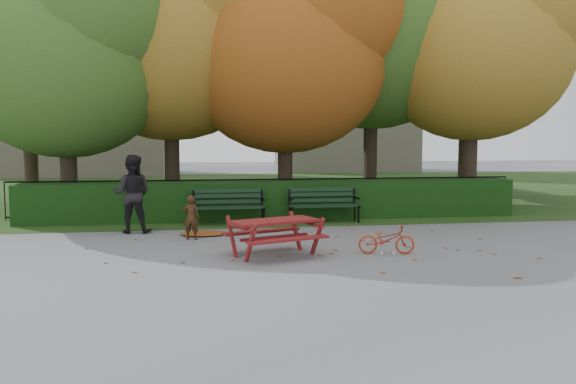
{
  "coord_description": "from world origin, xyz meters",
  "views": [
    {
      "loc": [
        -1.98,
        -10.13,
        2.06
      ],
      "look_at": [
        -0.17,
        1.4,
        1.0
      ],
      "focal_mm": 35.0,
      "sensor_mm": 36.0,
      "label": 1
    }
  ],
  "objects": [
    {
      "name": "bench_right",
      "position": [
        1.1,
        3.7,
        0.52
      ],
      "size": [
        1.8,
        0.57,
        0.88
      ],
      "color": "black",
      "rests_on": "ground"
    },
    {
      "name": "tree_f",
      "position": [
        -7.13,
        9.24,
        5.69
      ],
      "size": [
        6.93,
        6.6,
        9.19
      ],
      "color": "black",
      "rests_on": "ground"
    },
    {
      "name": "bench_left",
      "position": [
        -1.3,
        3.7,
        0.52
      ],
      "size": [
        1.8,
        0.57,
        0.88
      ],
      "color": "black",
      "rests_on": "ground"
    },
    {
      "name": "ground",
      "position": [
        0.0,
        0.0,
        0.0
      ],
      "size": [
        90.0,
        90.0,
        0.0
      ],
      "primitive_type": "plane",
      "color": "slate",
      "rests_on": "ground"
    },
    {
      "name": "bicycle",
      "position": [
        1.38,
        -0.39,
        0.27
      ],
      "size": [
        1.07,
        0.56,
        0.53
      ],
      "primitive_type": "imported",
      "rotation": [
        0.0,
        0.0,
        1.36
      ],
      "color": "#B42F10",
      "rests_on": "ground"
    },
    {
      "name": "tree_g",
      "position": [
        8.33,
        9.76,
        5.37
      ],
      "size": [
        6.3,
        6.0,
        8.55
      ],
      "color": "black",
      "rests_on": "ground"
    },
    {
      "name": "building_right",
      "position": [
        8.0,
        28.0,
        6.0
      ],
      "size": [
        9.0,
        6.0,
        12.0
      ],
      "primitive_type": "cube",
      "color": "#B9AB95",
      "rests_on": "ground"
    },
    {
      "name": "adult",
      "position": [
        -3.49,
        2.78,
        0.88
      ],
      "size": [
        0.94,
        0.78,
        1.76
      ],
      "primitive_type": "imported",
      "rotation": [
        0.0,
        0.0,
        3.01
      ],
      "color": "black",
      "rests_on": "ground"
    },
    {
      "name": "tree_a",
      "position": [
        -5.19,
        5.58,
        4.52
      ],
      "size": [
        5.88,
        5.6,
        7.48
      ],
      "color": "black",
      "rests_on": "ground"
    },
    {
      "name": "tree_b",
      "position": [
        -2.44,
        6.75,
        5.4
      ],
      "size": [
        6.72,
        6.4,
        8.79
      ],
      "color": "black",
      "rests_on": "ground"
    },
    {
      "name": "child",
      "position": [
        -2.18,
        1.71,
        0.47
      ],
      "size": [
        0.37,
        0.27,
        0.93
      ],
      "primitive_type": "imported",
      "rotation": [
        0.0,
        0.0,
        2.98
      ],
      "color": "#382111",
      "rests_on": "ground"
    },
    {
      "name": "leaf_pile",
      "position": [
        -1.91,
        2.23,
        0.04
      ],
      "size": [
        1.14,
        0.86,
        0.07
      ],
      "primitive_type": "ellipsoid",
      "rotation": [
        0.0,
        0.0,
        -0.14
      ],
      "color": "#6A300D",
      "rests_on": "ground"
    },
    {
      "name": "grass_strip",
      "position": [
        0.0,
        14.0,
        0.01
      ],
      "size": [
        90.0,
        90.0,
        0.0
      ],
      "primitive_type": "plane",
      "color": "#1F3913",
      "rests_on": "ground"
    },
    {
      "name": "picnic_table",
      "position": [
        -0.67,
        -0.25,
        0.51
      ],
      "size": [
        1.87,
        1.7,
        0.75
      ],
      "rotation": [
        0.0,
        0.0,
        0.36
      ],
      "color": "maroon",
      "rests_on": "ground"
    },
    {
      "name": "iron_fence",
      "position": [
        0.0,
        5.3,
        0.54
      ],
      "size": [
        14.0,
        0.04,
        1.02
      ],
      "color": "black",
      "rests_on": "ground"
    },
    {
      "name": "tree_d",
      "position": [
        3.88,
        7.23,
        5.98
      ],
      "size": [
        7.14,
        6.8,
        9.58
      ],
      "color": "black",
      "rests_on": "ground"
    },
    {
      "name": "building_left",
      "position": [
        -9.0,
        26.0,
        7.5
      ],
      "size": [
        10.0,
        7.0,
        15.0
      ],
      "primitive_type": "cube",
      "color": "#B9AB95",
      "rests_on": "ground"
    },
    {
      "name": "tree_c",
      "position": [
        0.83,
        5.96,
        4.82
      ],
      "size": [
        6.3,
        6.0,
        8.0
      ],
      "color": "black",
      "rests_on": "ground"
    },
    {
      "name": "hedge",
      "position": [
        0.0,
        4.5,
        0.5
      ],
      "size": [
        13.0,
        0.9,
        1.0
      ],
      "primitive_type": "cube",
      "color": "black",
      "rests_on": "ground"
    },
    {
      "name": "leaf_scatter",
      "position": [
        0.0,
        0.3,
        0.01
      ],
      "size": [
        9.0,
        5.7,
        0.01
      ],
      "primitive_type": null,
      "color": "#6A300D",
      "rests_on": "ground"
    },
    {
      "name": "tree_e",
      "position": [
        6.52,
        5.77,
        5.08
      ],
      "size": [
        6.09,
        5.8,
        8.16
      ],
      "color": "black",
      "rests_on": "ground"
    }
  ]
}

